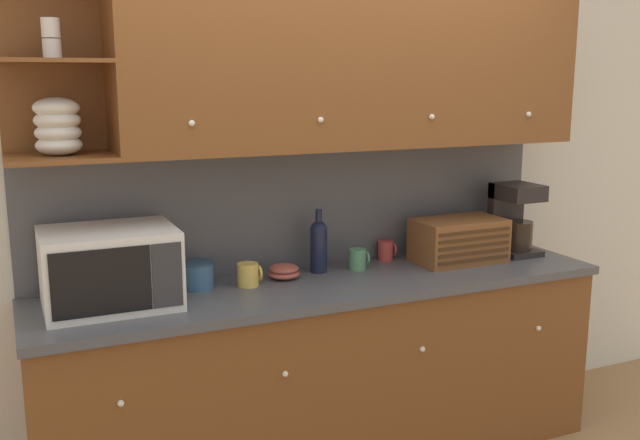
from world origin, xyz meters
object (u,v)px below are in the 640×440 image
bowl_stack_on_counter (284,271)px  mug_patterned_third (358,259)px  microwave (110,268)px  storage_canister (198,275)px  coffee_maker (513,218)px  mug_blue_second (386,250)px  bread_box (459,240)px  wine_bottle (319,244)px  mug (249,275)px

bowl_stack_on_counter → mug_patterned_third: (0.39, 0.00, 0.02)m
microwave → storage_canister: size_ratio=3.68×
microwave → coffee_maker: bearing=1.3°
mug_blue_second → microwave: bearing=-172.0°
bread_box → coffee_maker: bearing=5.0°
bowl_stack_on_counter → mug_patterned_third: mug_patterned_third is taller
storage_canister → bread_box: bread_box is taller
microwave → bread_box: bearing=0.5°
microwave → wine_bottle: size_ratio=1.72×
mug → mug_patterned_third: bearing=4.9°
storage_canister → mug: storage_canister is taller
mug → bread_box: bearing=-1.3°
bowl_stack_on_counter → mug_patterned_third: bearing=0.2°
storage_canister → bowl_stack_on_counter: storage_canister is taller
mug_patterned_third → coffee_maker: size_ratio=0.27×
bowl_stack_on_counter → coffee_maker: 1.31m
bowl_stack_on_counter → coffee_maker: coffee_maker is taller
wine_bottle → bread_box: bearing=-8.6°
storage_canister → mug: size_ratio=1.34×
coffee_maker → storage_canister: bearing=178.4°
storage_canister → mug_blue_second: 1.02m
coffee_maker → mug_patterned_third: bearing=177.3°
storage_canister → bread_box: bearing=-3.4°
mug_patterned_third → mug_blue_second: 0.24m
mug_patterned_third → wine_bottle: bearing=169.5°
bowl_stack_on_counter → coffee_maker: bearing=-1.8°
mug_blue_second → storage_canister: bearing=-174.3°
bowl_stack_on_counter → storage_canister: bearing=179.2°
bowl_stack_on_counter → mug_patterned_third: size_ratio=1.45×
microwave → bowl_stack_on_counter: 0.82m
mug → storage_canister: bearing=165.9°
storage_canister → wine_bottle: wine_bottle is taller
storage_canister → mug_blue_second: (1.02, 0.10, -0.01)m
mug → bowl_stack_on_counter: bearing=14.4°
mug_patterned_third → bowl_stack_on_counter: bearing=-179.8°
mug → mug_blue_second: (0.80, 0.16, -0.00)m
microwave → mug: microwave is taller
mug_blue_second → bread_box: bread_box is taller
microwave → mug_blue_second: microwave is taller
microwave → coffee_maker: 2.10m
storage_canister → mug: bearing=-14.1°
wine_bottle → mug_patterned_third: size_ratio=2.99×
microwave → mug_patterned_third: bearing=4.3°
microwave → mug_patterned_third: size_ratio=5.17×
bowl_stack_on_counter → coffee_maker: size_ratio=0.40×
coffee_maker → mug: bearing=-179.7°
wine_bottle → mug_blue_second: wine_bottle is taller
wine_bottle → mug_patterned_third: wine_bottle is taller
mug_patterned_third → coffee_maker: (0.91, -0.04, 0.14)m
wine_bottle → coffee_maker: bearing=-4.1°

